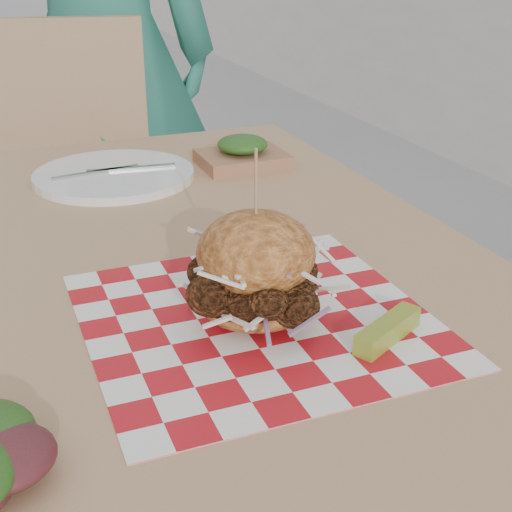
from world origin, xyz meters
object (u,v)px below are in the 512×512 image
(diner, at_px, (100,49))
(patio_chair, at_px, (84,188))
(patio_table, at_px, (172,312))
(sandwich, at_px, (256,274))

(diner, bearing_deg, patio_chair, 90.19)
(patio_table, bearing_deg, patio_chair, 88.69)
(diner, relative_size, patio_table, 1.42)
(diner, distance_m, patio_table, 1.17)
(patio_chair, bearing_deg, patio_table, -79.08)
(patio_chair, bearing_deg, diner, 77.66)
(diner, xyz_separation_m, patio_chair, (-0.11, -0.24, -0.30))
(sandwich, bearing_deg, diner, 86.38)
(diner, xyz_separation_m, sandwich, (-0.08, -1.34, -0.05))
(sandwich, bearing_deg, patio_table, 103.65)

